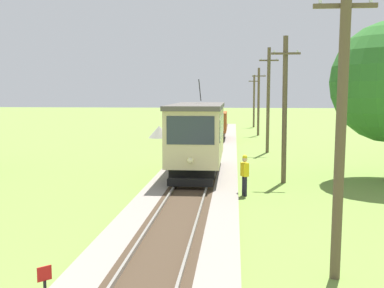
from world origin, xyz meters
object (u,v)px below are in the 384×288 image
utility_pole_near_tram (341,124)px  utility_pole_mid (285,108)px  red_tram (198,135)px  freight_car (213,124)px  track_worker (245,173)px  utility_pole_far (268,99)px  utility_pole_distant (258,101)px  gravel_pile (159,132)px  utility_pole_horizon (254,100)px

utility_pole_near_tram → utility_pole_mid: size_ratio=1.01×
red_tram → freight_car: 18.28m
freight_car → track_worker: size_ratio=2.91×
utility_pole_far → utility_pole_mid: bearing=-90.0°
red_tram → utility_pole_near_tram: utility_pole_near_tram is taller
utility_pole_mid → utility_pole_distant: bearing=90.0°
utility_pole_mid → utility_pole_far: utility_pole_far is taller
utility_pole_mid → track_worker: size_ratio=4.00×
freight_car → gravel_pile: (-5.38, 2.59, -0.96)m
utility_pole_far → utility_pole_horizon: bearing=90.0°
freight_car → utility_pole_near_tram: utility_pole_near_tram is taller
track_worker → gravel_pile: bearing=83.5°
utility_pole_mid → track_worker: 4.70m
freight_car → utility_pole_mid: 19.96m
red_tram → gravel_pile: size_ratio=4.04×
track_worker → utility_pole_near_tram: bearing=-101.1°
utility_pole_far → gravel_pile: utility_pole_far is taller
utility_pole_distant → freight_car: bearing=-125.3°
utility_pole_mid → utility_pole_distant: 25.50m
utility_pole_mid → utility_pole_distant: size_ratio=1.04×
freight_car → track_worker: 22.82m
red_tram → track_worker: (2.36, -4.43, -1.21)m
utility_pole_distant → utility_pole_near_tram: bearing=-90.0°
red_tram → gravel_pile: bearing=104.5°
utility_pole_mid → track_worker: (-1.97, -3.32, -2.68)m
red_tram → freight_car: red_tram is taller
utility_pole_near_tram → track_worker: bearing=102.4°
utility_pole_distant → utility_pole_horizon: size_ratio=1.05×
utility_pole_near_tram → utility_pole_distant: bearing=90.0°
utility_pole_near_tram → utility_pole_far: utility_pole_far is taller
track_worker → freight_car: bearing=72.5°
utility_pole_mid → utility_pole_far: size_ratio=0.94×
utility_pole_mid → utility_pole_far: (0.00, 11.45, 0.24)m
red_tram → utility_pole_near_tram: size_ratio=1.18×
utility_pole_distant → gravel_pile: (-9.72, -3.54, -2.94)m
utility_pole_far → utility_pole_horizon: size_ratio=1.16×
utility_pole_distant → utility_pole_horizon: utility_pole_distant is taller
utility_pole_distant → track_worker: utility_pole_distant is taller
utility_pole_horizon → track_worker: size_ratio=3.69×
track_worker → red_tram: bearing=94.6°
red_tram → utility_pole_mid: 4.71m
red_tram → utility_pole_mid: utility_pole_mid is taller
utility_pole_near_tram → utility_pole_far: bearing=90.0°
utility_pole_horizon → track_worker: bearing=-92.8°
red_tram → gravel_pile: red_tram is taller
red_tram → gravel_pile: (-5.38, 20.85, -1.60)m
freight_car → gravel_pile: 6.05m
utility_pole_near_tram → gravel_pile: size_ratio=3.41×
utility_pole_horizon → utility_pole_near_tram: bearing=-90.0°
freight_car → red_tram: bearing=-90.0°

